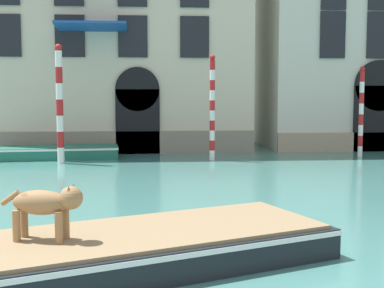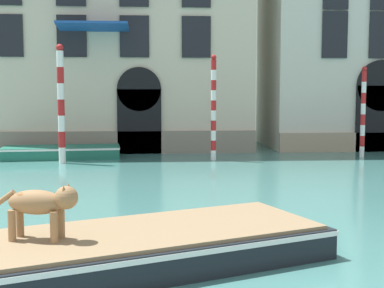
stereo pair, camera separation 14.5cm
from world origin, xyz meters
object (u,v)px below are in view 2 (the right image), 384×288
at_px(boat_moored_near_palazzo, 61,152).
at_px(mooring_pole_2, 61,104).
at_px(mooring_pole_0, 214,107).
at_px(mooring_pole_3, 363,112).
at_px(boat_foreground, 51,258).
at_px(dog_on_deck, 42,203).

distance_m(boat_moored_near_palazzo, mooring_pole_2, 2.60).
xyz_separation_m(mooring_pole_0, mooring_pole_2, (-5.93, -0.45, 0.17)).
relative_size(mooring_pole_0, mooring_pole_3, 1.11).
bearing_deg(mooring_pole_2, boat_foreground, -81.45).
bearing_deg(dog_on_deck, boat_foreground, -14.22).
xyz_separation_m(boat_foreground, dog_on_deck, (-0.12, 0.06, 0.82)).
xyz_separation_m(boat_foreground, mooring_pole_2, (-1.94, 12.92, 2.00)).
bearing_deg(boat_foreground, mooring_pole_0, 52.33).
xyz_separation_m(boat_foreground, mooring_pole_3, (10.37, 13.94, 1.62)).
distance_m(mooring_pole_0, mooring_pole_3, 6.42).
distance_m(dog_on_deck, mooring_pole_2, 13.04).
bearing_deg(mooring_pole_2, dog_on_deck, -81.93).
bearing_deg(mooring_pole_2, mooring_pole_3, 4.75).
xyz_separation_m(mooring_pole_2, mooring_pole_3, (12.32, 1.02, -0.38)).
bearing_deg(mooring_pole_2, mooring_pole_0, 4.31).
height_order(boat_moored_near_palazzo, mooring_pole_3, mooring_pole_3).
relative_size(dog_on_deck, mooring_pole_2, 0.28).
bearing_deg(boat_foreground, mooring_pole_3, 32.28).
height_order(mooring_pole_0, mooring_pole_3, mooring_pole_0).
height_order(mooring_pole_0, mooring_pole_2, mooring_pole_2).
relative_size(dog_on_deck, mooring_pole_3, 0.33).
xyz_separation_m(dog_on_deck, boat_moored_near_palazzo, (-2.12, 14.44, -0.86)).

